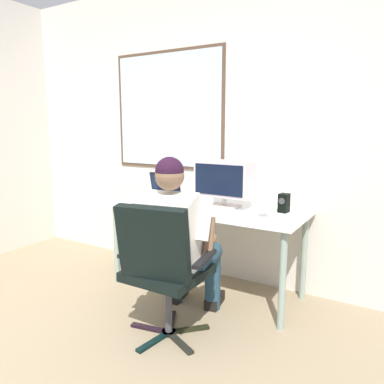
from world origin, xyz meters
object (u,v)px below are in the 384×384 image
(person_seated, at_px, (178,238))
(wine_glass, at_px, (265,205))
(desk_speaker, at_px, (284,203))
(crt_monitor, at_px, (224,179))
(office_chair, at_px, (161,263))
(laptop, at_px, (161,192))
(desk, at_px, (206,214))

(person_seated, bearing_deg, wine_glass, 43.62)
(wine_glass, relative_size, desk_speaker, 0.94)
(crt_monitor, bearing_deg, wine_glass, -21.11)
(office_chair, relative_size, person_seated, 0.78)
(office_chair, relative_size, laptop, 2.90)
(laptop, bearing_deg, wine_glass, -10.11)
(desk, xyz_separation_m, wine_glass, (0.56, -0.14, 0.16))
(person_seated, bearing_deg, office_chair, -81.05)
(office_chair, height_order, laptop, laptop)
(desk, xyz_separation_m, desk_speaker, (0.63, 0.09, 0.15))
(office_chair, distance_m, crt_monitor, 0.95)
(person_seated, xyz_separation_m, desk_speaker, (0.53, 0.67, 0.19))
(desk_speaker, bearing_deg, laptop, -177.65)
(desk_speaker, bearing_deg, person_seated, -127.98)
(office_chair, xyz_separation_m, laptop, (-0.64, 0.88, 0.27))
(laptop, relative_size, wine_glass, 2.37)
(office_chair, height_order, wine_glass, office_chair)
(office_chair, height_order, person_seated, person_seated)
(desk, bearing_deg, office_chair, -80.32)
(crt_monitor, height_order, laptop, crt_monitor)
(desk, distance_m, person_seated, 0.59)
(wine_glass, height_order, desk_speaker, desk_speaker)
(office_chair, bearing_deg, laptop, 126.05)
(laptop, xyz_separation_m, desk_speaker, (1.13, 0.05, 0.01))
(desk, height_order, desk_speaker, desk_speaker)
(laptop, bearing_deg, crt_monitor, -2.83)
(office_chair, height_order, crt_monitor, crt_monitor)
(person_seated, distance_m, desk_speaker, 0.88)
(desk, height_order, person_seated, person_seated)
(person_seated, bearing_deg, crt_monitor, 84.75)
(desk, relative_size, desk_speaker, 11.32)
(laptop, relative_size, desk_speaker, 2.24)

